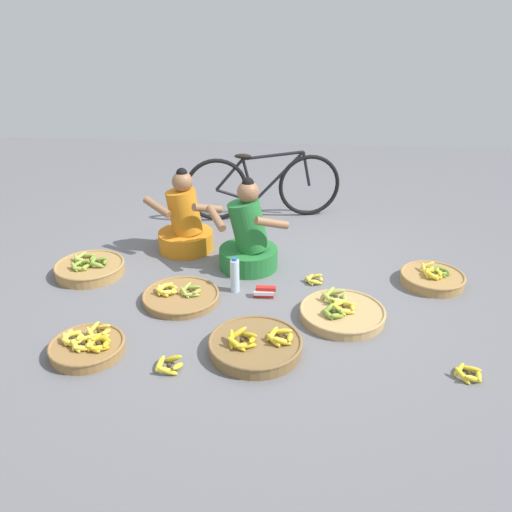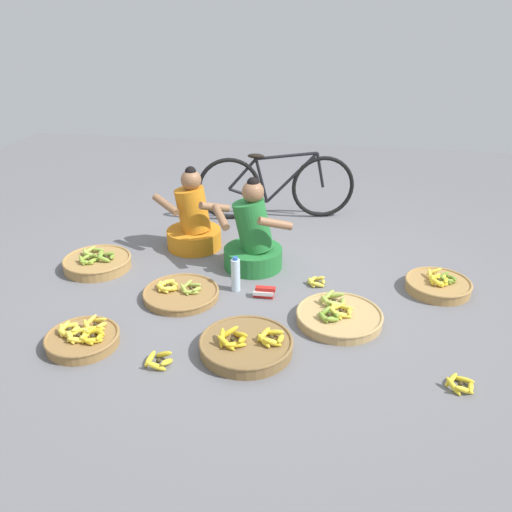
# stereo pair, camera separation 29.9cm
# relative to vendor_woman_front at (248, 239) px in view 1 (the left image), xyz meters

# --- Properties ---
(ground_plane) EXTENTS (10.00, 10.00, 0.00)m
(ground_plane) POSITION_rel_vendor_woman_front_xyz_m (0.12, -0.30, -0.27)
(ground_plane) COLOR slate
(vendor_woman_front) EXTENTS (0.74, 0.52, 0.83)m
(vendor_woman_front) POSITION_rel_vendor_woman_front_xyz_m (0.00, 0.00, 0.00)
(vendor_woman_front) COLOR #237233
(vendor_woman_front) RESTS_ON ground
(vendor_woman_behind) EXTENTS (0.75, 0.52, 0.80)m
(vendor_woman_behind) POSITION_rel_vendor_woman_front_xyz_m (-0.64, 0.32, -0.01)
(vendor_woman_behind) COLOR orange
(vendor_woman_behind) RESTS_ON ground
(bicycle_leaning) EXTENTS (1.66, 0.46, 0.73)m
(bicycle_leaning) POSITION_rel_vendor_woman_front_xyz_m (0.02, 1.24, 0.09)
(bicycle_leaning) COLOR black
(bicycle_leaning) RESTS_ON ground
(banana_basket_back_left) EXTENTS (0.64, 0.64, 0.15)m
(banana_basket_back_left) POSITION_rel_vendor_woman_front_xyz_m (0.79, -0.78, -0.22)
(banana_basket_back_left) COLOR tan
(banana_basket_back_left) RESTS_ON ground
(banana_basket_front_center) EXTENTS (0.51, 0.51, 0.15)m
(banana_basket_front_center) POSITION_rel_vendor_woman_front_xyz_m (-0.94, -1.39, -0.22)
(banana_basket_front_center) COLOR olive
(banana_basket_front_center) RESTS_ON ground
(banana_basket_back_right) EXTENTS (0.64, 0.64, 0.17)m
(banana_basket_back_right) POSITION_rel_vendor_woman_front_xyz_m (0.19, -1.27, -0.21)
(banana_basket_back_right) COLOR brown
(banana_basket_back_right) RESTS_ON ground
(banana_basket_back_center) EXTENTS (0.60, 0.60, 0.17)m
(banana_basket_back_center) POSITION_rel_vendor_woman_front_xyz_m (-1.36, -0.27, -0.21)
(banana_basket_back_center) COLOR #A87F47
(banana_basket_back_center) RESTS_ON ground
(banana_basket_mid_left) EXTENTS (0.61, 0.61, 0.13)m
(banana_basket_mid_left) POSITION_rel_vendor_woman_front_xyz_m (-0.47, -0.64, -0.23)
(banana_basket_mid_left) COLOR olive
(banana_basket_mid_left) RESTS_ON ground
(banana_basket_near_bicycle) EXTENTS (0.53, 0.53, 0.16)m
(banana_basket_near_bicycle) POSITION_rel_vendor_woman_front_xyz_m (1.58, -0.16, -0.21)
(banana_basket_near_bicycle) COLOR #A87F47
(banana_basket_near_bicycle) RESTS_ON ground
(loose_bananas_front_left) EXTENTS (0.17, 0.18, 0.08)m
(loose_bananas_front_left) POSITION_rel_vendor_woman_front_xyz_m (0.59, -0.23, -0.24)
(loose_bananas_front_left) COLOR yellow
(loose_bananas_front_left) RESTS_ON ground
(loose_bananas_mid_right) EXTENTS (0.20, 0.20, 0.08)m
(loose_bananas_mid_right) POSITION_rel_vendor_woman_front_xyz_m (1.55, -1.41, -0.24)
(loose_bananas_mid_right) COLOR yellow
(loose_bananas_mid_right) RESTS_ON ground
(loose_bananas_front_right) EXTENTS (0.19, 0.18, 0.09)m
(loose_bananas_front_right) POSITION_rel_vendor_woman_front_xyz_m (-0.34, -1.51, -0.24)
(loose_bananas_front_right) COLOR yellow
(loose_bananas_front_right) RESTS_ON ground
(water_bottle) EXTENTS (0.08, 0.08, 0.30)m
(water_bottle) POSITION_rel_vendor_woman_front_xyz_m (-0.06, -0.45, -0.13)
(water_bottle) COLOR silver
(water_bottle) RESTS_ON ground
(packet_carton_stack) EXTENTS (0.18, 0.07, 0.09)m
(packet_carton_stack) POSITION_rel_vendor_woman_front_xyz_m (0.19, -0.52, -0.22)
(packet_carton_stack) COLOR red
(packet_carton_stack) RESTS_ON ground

